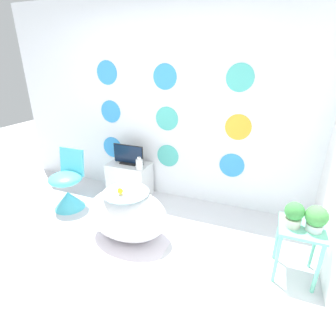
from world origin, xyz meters
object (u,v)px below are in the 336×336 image
Objects in this scene: chair at (68,189)px; vase at (139,164)px; tv at (128,156)px; potted_plant_right at (316,218)px; bathtub at (127,214)px; potted_plant_left at (294,214)px.

chair is 1.00m from vase.
tv reaches higher than potted_plant_right.
potted_plant_right is at bearing -19.40° from vase.
vase reaches higher than bathtub.
tv reaches higher than vase.
bathtub is 5.33× the size of vase.
vase is at bearing 107.70° from bathtub.
vase is 0.75× the size of potted_plant_right.
potted_plant_right is at bearing 1.93° from bathtub.
bathtub is at bearing -13.91° from chair.
chair is 4.61× the size of vase.
potted_plant_right is at bearing -1.31° from potted_plant_left.
tv is 2.66× the size of vase.
vase is 2.15m from potted_plant_right.
vase is 0.76× the size of potted_plant_left.
potted_plant_left is (2.09, -0.83, 0.04)m from tv.
tv is 2.41m from potted_plant_right.
chair is at bearing -132.23° from tv.
vase is (-0.25, 0.77, 0.27)m from bathtub.
potted_plant_left is 0.99× the size of potted_plant_right.
potted_plant_right is at bearing -4.07° from chair.
potted_plant_right is (0.17, -0.00, 0.00)m from potted_plant_left.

